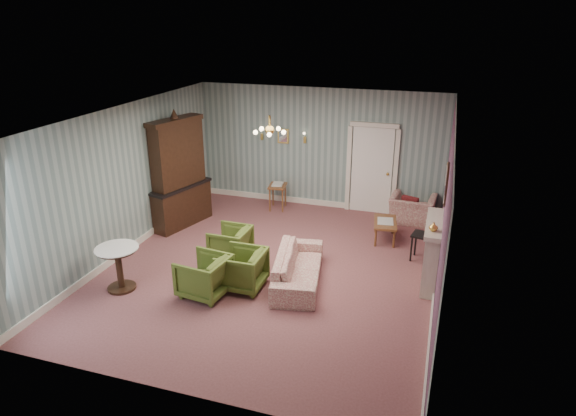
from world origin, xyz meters
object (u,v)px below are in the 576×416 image
(olive_chair_b, at_px, (242,267))
(sofa_chintz, at_px, (298,262))
(olive_chair_a, at_px, (204,274))
(dresser, at_px, (178,170))
(olive_chair_c, at_px, (230,242))
(wingback_chair, at_px, (413,205))
(side_table_black, at_px, (421,247))
(fireplace, at_px, (432,252))
(coffee_table, at_px, (385,230))
(pedestal_table, at_px, (119,268))

(olive_chair_b, distance_m, sofa_chintz, 1.01)
(olive_chair_a, relative_size, dresser, 0.30)
(olive_chair_c, distance_m, dresser, 2.34)
(wingback_chair, relative_size, side_table_black, 1.77)
(olive_chair_c, bearing_deg, dresser, -124.15)
(side_table_black, bearing_deg, olive_chair_b, -145.41)
(olive_chair_c, distance_m, wingback_chair, 4.37)
(sofa_chintz, distance_m, fireplace, 2.36)
(wingback_chair, xyz_separation_m, side_table_black, (0.32, -1.88, -0.15))
(fireplace, bearing_deg, sofa_chintz, -162.25)
(coffee_table, bearing_deg, fireplace, -56.89)
(fireplace, height_order, coffee_table, fireplace)
(olive_chair_c, xyz_separation_m, dresser, (-1.75, 1.24, 0.93))
(olive_chair_b, xyz_separation_m, sofa_chintz, (0.88, 0.49, -0.01))
(olive_chair_b, bearing_deg, sofa_chintz, 118.85)
(pedestal_table, bearing_deg, olive_chair_c, 50.45)
(olive_chair_b, relative_size, side_table_black, 1.41)
(side_table_black, bearing_deg, olive_chair_a, -144.64)
(coffee_table, bearing_deg, side_table_black, -42.72)
(olive_chair_a, height_order, dresser, dresser)
(wingback_chair, bearing_deg, pedestal_table, 49.21)
(side_table_black, bearing_deg, pedestal_table, -151.13)
(olive_chair_b, distance_m, pedestal_table, 2.11)
(fireplace, xyz_separation_m, coffee_table, (-1.00, 1.53, -0.37))
(fireplace, relative_size, side_table_black, 2.54)
(dresser, relative_size, side_table_black, 4.66)
(olive_chair_a, xyz_separation_m, coffee_table, (2.63, 3.16, -0.18))
(dresser, height_order, fireplace, dresser)
(olive_chair_c, relative_size, pedestal_table, 0.90)
(coffee_table, relative_size, pedestal_table, 1.04)
(olive_chair_c, xyz_separation_m, wingback_chair, (3.22, 2.94, 0.07))
(wingback_chair, height_order, side_table_black, wingback_chair)
(fireplace, distance_m, pedestal_table, 5.46)
(coffee_table, height_order, side_table_black, side_table_black)
(dresser, bearing_deg, olive_chair_c, -19.58)
(sofa_chintz, relative_size, wingback_chair, 1.99)
(olive_chair_c, distance_m, fireplace, 3.77)
(olive_chair_c, distance_m, side_table_black, 3.70)
(side_table_black, height_order, pedestal_table, pedestal_table)
(sofa_chintz, bearing_deg, fireplace, -82.57)
(dresser, bearing_deg, side_table_black, 13.77)
(pedestal_table, bearing_deg, sofa_chintz, 22.37)
(olive_chair_a, xyz_separation_m, sofa_chintz, (1.40, 0.91, -0.01))
(olive_chair_a, bearing_deg, side_table_black, 132.57)
(olive_chair_a, bearing_deg, coffee_table, 147.39)
(olive_chair_a, xyz_separation_m, fireplace, (3.63, 1.63, 0.19))
(olive_chair_b, height_order, wingback_chair, wingback_chair)
(olive_chair_a, distance_m, olive_chair_c, 1.38)
(olive_chair_c, bearing_deg, side_table_black, 107.84)
(side_table_black, bearing_deg, wingback_chair, 99.67)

